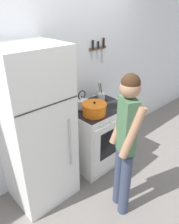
{
  "coord_description": "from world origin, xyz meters",
  "views": [
    {
      "loc": [
        -1.59,
        -2.18,
        2.15
      ],
      "look_at": [
        0.01,
        -0.46,
        0.97
      ],
      "focal_mm": 35.0,
      "sensor_mm": 36.0,
      "label": 1
    }
  ],
  "objects_px": {
    "stove_range": "(98,135)",
    "person": "(126,141)",
    "utensil_jar": "(101,96)",
    "refrigerator": "(36,130)",
    "tea_kettle": "(82,102)",
    "dutch_oven_pot": "(94,109)"
  },
  "relations": [
    {
      "from": "stove_range",
      "to": "person",
      "type": "height_order",
      "value": "person"
    },
    {
      "from": "utensil_jar",
      "to": "person",
      "type": "distance_m",
      "value": 1.1
    },
    {
      "from": "refrigerator",
      "to": "tea_kettle",
      "type": "xyz_separation_m",
      "value": [
        0.76,
        0.12,
        0.06
      ]
    },
    {
      "from": "tea_kettle",
      "to": "utensil_jar",
      "type": "height_order",
      "value": "utensil_jar"
    },
    {
      "from": "refrigerator",
      "to": "person",
      "type": "height_order",
      "value": "refrigerator"
    },
    {
      "from": "utensil_jar",
      "to": "tea_kettle",
      "type": "bearing_deg",
      "value": -178.88
    },
    {
      "from": "person",
      "to": "tea_kettle",
      "type": "bearing_deg",
      "value": 12.67
    },
    {
      "from": "refrigerator",
      "to": "dutch_oven_pot",
      "type": "distance_m",
      "value": 0.76
    },
    {
      "from": "stove_range",
      "to": "tea_kettle",
      "type": "relative_size",
      "value": 3.57
    },
    {
      "from": "refrigerator",
      "to": "dutch_oven_pot",
      "type": "relative_size",
      "value": 5.19
    },
    {
      "from": "refrigerator",
      "to": "stove_range",
      "type": "distance_m",
      "value": 1.04
    },
    {
      "from": "stove_range",
      "to": "tea_kettle",
      "type": "bearing_deg",
      "value": 138.24
    },
    {
      "from": "dutch_oven_pot",
      "to": "person",
      "type": "distance_m",
      "value": 0.7
    },
    {
      "from": "dutch_oven_pot",
      "to": "person",
      "type": "xyz_separation_m",
      "value": [
        -0.21,
        -0.67,
        -0.04
      ]
    },
    {
      "from": "dutch_oven_pot",
      "to": "tea_kettle",
      "type": "bearing_deg",
      "value": 86.8
    },
    {
      "from": "tea_kettle",
      "to": "refrigerator",
      "type": "bearing_deg",
      "value": -171.34
    },
    {
      "from": "refrigerator",
      "to": "tea_kettle",
      "type": "relative_size",
      "value": 7.33
    },
    {
      "from": "tea_kettle",
      "to": "person",
      "type": "height_order",
      "value": "person"
    },
    {
      "from": "stove_range",
      "to": "dutch_oven_pot",
      "type": "relative_size",
      "value": 2.53
    },
    {
      "from": "dutch_oven_pot",
      "to": "tea_kettle",
      "type": "relative_size",
      "value": 1.41
    },
    {
      "from": "dutch_oven_pot",
      "to": "utensil_jar",
      "type": "relative_size",
      "value": 1.33
    },
    {
      "from": "stove_range",
      "to": "person",
      "type": "bearing_deg",
      "value": -117.36
    }
  ]
}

